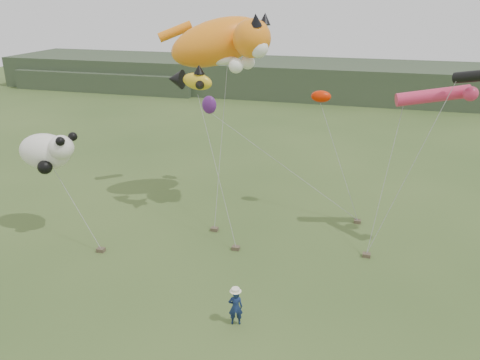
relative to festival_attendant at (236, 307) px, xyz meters
The scene contains 9 objects.
ground 1.45m from the festival_attendant, 80.00° to the left, with size 120.00×120.00×0.00m, color #385123.
headland 46.01m from the festival_attendant, 93.61° to the left, with size 90.00×13.00×4.00m.
festival_attendant is the anchor object (origin of this frame).
sandbag_anchors 6.59m from the festival_attendant, 96.55° to the left, with size 13.12×6.93×0.19m.
cat_kite 14.30m from the festival_attendant, 108.74° to the left, with size 7.05×4.78×3.65m.
fish_kite 12.26m from the festival_attendant, 119.71° to the left, with size 2.63×1.78×1.39m.
tube_kites 13.90m from the festival_attendant, 48.36° to the left, with size 5.05×2.82×2.28m.
panda_kite 12.82m from the festival_attendant, 156.79° to the left, with size 3.24×2.10×2.01m.
misc_kites 13.79m from the festival_attendant, 102.36° to the left, with size 8.19×2.87×2.25m.
Camera 1 is at (3.90, -15.47, 11.87)m, focal length 35.00 mm.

